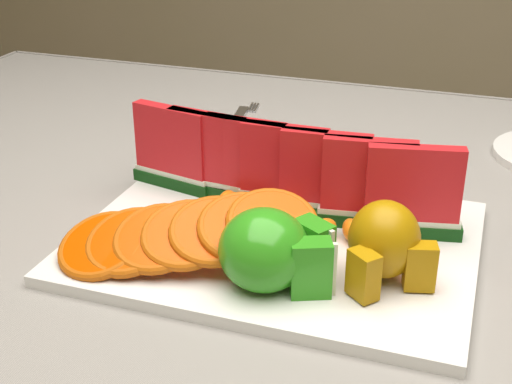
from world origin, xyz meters
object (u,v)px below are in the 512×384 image
platter (277,242)px  apple_cluster (272,251)px  fork (236,124)px  pear_cluster (385,243)px

platter → apple_cluster: bearing=-75.4°
platter → fork: (-0.17, 0.33, -0.00)m
platter → pear_cluster: 0.13m
pear_cluster → fork: pear_cluster is taller
platter → apple_cluster: 0.09m
platter → fork: bearing=117.0°
fork → platter: bearing=-63.0°
apple_cluster → fork: (-0.19, 0.41, -0.04)m
platter → fork: 0.37m
pear_cluster → platter: bearing=158.9°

